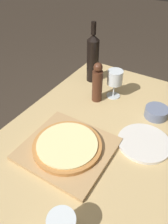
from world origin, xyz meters
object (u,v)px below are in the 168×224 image
(wine_glass, at_px, (115,78))
(small_bowl, at_px, (156,112))
(pizza, at_px, (67,145))
(pepper_mill, at_px, (97,83))
(wine_bottle, at_px, (93,58))

(wine_glass, xyz_separation_m, small_bowl, (0.26, -0.05, -0.09))
(pizza, bearing_deg, pepper_mill, 100.33)
(wine_bottle, height_order, small_bowl, wine_bottle)
(pizza, height_order, wine_bottle, wine_bottle)
(wine_bottle, bearing_deg, small_bowl, -17.52)
(wine_bottle, xyz_separation_m, wine_glass, (0.19, -0.09, -0.03))
(pizza, distance_m, wine_bottle, 0.60)
(pizza, xyz_separation_m, wine_bottle, (-0.19, 0.55, 0.12))
(wine_bottle, height_order, wine_glass, wine_bottle)
(small_bowl, bearing_deg, wine_bottle, 162.48)
(wine_bottle, bearing_deg, pizza, -70.54)
(pizza, xyz_separation_m, pepper_mill, (-0.07, 0.38, 0.08))
(small_bowl, bearing_deg, pepper_mill, -174.74)
(pizza, xyz_separation_m, wine_glass, (-0.01, 0.46, 0.08))
(small_bowl, bearing_deg, wine_glass, 169.34)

